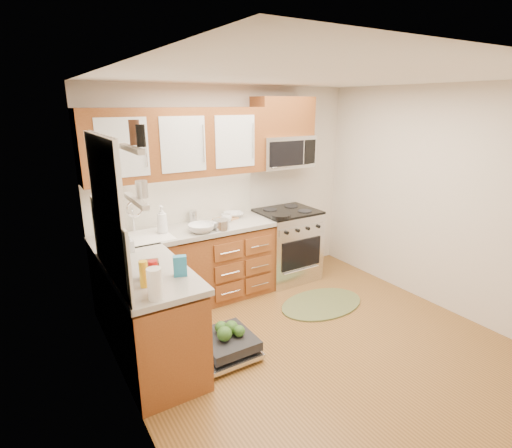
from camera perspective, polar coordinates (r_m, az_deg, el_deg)
floor at (r=4.19m, az=8.31°, el=-16.48°), size 3.50×3.50×0.00m
ceiling at (r=3.51m, az=10.14°, el=20.01°), size 3.50×3.50×0.00m
wall_back at (r=5.07m, az=-3.82°, el=4.98°), size 3.50×0.04×2.50m
wall_left at (r=2.89m, az=-18.38°, el=-5.17°), size 0.04×3.50×2.50m
wall_right at (r=4.95m, az=24.75°, el=3.17°), size 0.04×3.50×2.50m
base_cabinet_back at (r=4.77m, az=-9.68°, el=-6.43°), size 2.05×0.60×0.85m
base_cabinet_left at (r=3.78m, az=-14.65°, el=-13.39°), size 0.60×1.25×0.85m
countertop_back at (r=4.59m, az=-9.92°, el=-1.02°), size 2.07×0.64×0.05m
countertop_left at (r=3.57m, az=-15.06°, el=-6.73°), size 0.64×1.27×0.05m
backsplash_back at (r=4.78m, az=-11.44°, el=3.45°), size 2.05×0.02×0.57m
backsplash_left at (r=3.40m, az=-20.21°, el=-2.82°), size 0.02×1.25×0.57m
upper_cabinets at (r=4.52m, az=-11.21°, el=11.27°), size 2.05×0.35×0.75m
cabinet_over_mw at (r=5.17m, az=3.84°, el=15.11°), size 0.76×0.35×0.47m
range at (r=5.37m, az=4.39°, el=-2.95°), size 0.76×0.64×0.95m
microwave at (r=5.18m, az=3.91°, el=10.28°), size 0.76×0.38×0.40m
sink at (r=4.46m, az=-16.03°, el=-3.38°), size 0.62×0.50×0.26m
dishwasher at (r=3.95m, az=-4.69°, el=-16.96°), size 0.70×0.60×0.20m
window at (r=3.28m, az=-20.71°, el=2.66°), size 0.03×1.05×1.05m
window_blind at (r=3.22m, az=-20.89°, el=8.41°), size 0.02×0.96×0.40m
shelf_upper at (r=2.38m, az=-17.41°, el=10.22°), size 0.04×0.40×0.03m
shelf_lower at (r=2.43m, az=-16.79°, el=3.19°), size 0.04×0.40×0.03m
rug at (r=4.89m, az=9.36°, el=-11.18°), size 1.16×0.86×0.02m
skillet at (r=4.87m, az=3.57°, el=1.11°), size 0.27×0.27×0.04m
stock_pot at (r=4.50m, az=-5.03°, el=-0.10°), size 0.20×0.20×0.11m
cutting_board at (r=4.90m, az=-4.37°, el=0.75°), size 0.32×0.24×0.02m
canister at (r=4.82m, az=-8.99°, el=1.08°), size 0.10×0.10×0.15m
paper_towel_roll at (r=3.00m, az=-14.24°, el=-8.28°), size 0.13×0.13×0.24m
mustard_bottle at (r=3.22m, az=-15.73°, el=-6.90°), size 0.08×0.08×0.21m
red_bottle at (r=3.09m, az=-14.40°, el=-7.35°), size 0.08×0.08×0.26m
wooden_box at (r=3.36m, az=-14.96°, el=-6.36°), size 0.17×0.14×0.15m
blue_carton at (r=3.35m, az=-10.81°, el=-5.91°), size 0.12×0.09×0.17m
bowl_a at (r=5.00m, az=-3.25°, el=1.32°), size 0.28×0.28×0.06m
bowl_b at (r=4.44m, az=-7.82°, el=-0.60°), size 0.31×0.31×0.09m
cup at (r=4.78m, az=-4.26°, el=0.84°), size 0.13×0.13×0.10m
soap_bottle_a at (r=4.45m, az=-13.29°, el=0.61°), size 0.12×0.13×0.31m
soap_bottle_b at (r=4.00m, az=-17.59°, el=-2.67°), size 0.08×0.09×0.17m
soap_bottle_c at (r=3.79m, az=-19.26°, el=-3.92°), size 0.14×0.14×0.17m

